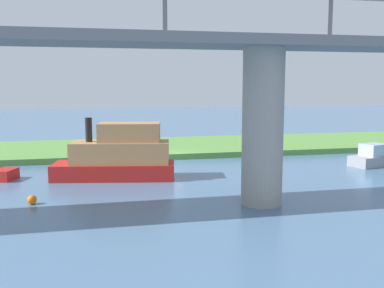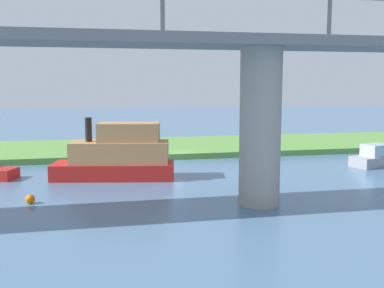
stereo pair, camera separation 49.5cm
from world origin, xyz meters
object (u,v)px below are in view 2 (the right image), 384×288
object	(u,v)px
mooring_post	(164,148)
motorboat_red	(118,156)
person_on_bank	(103,144)
marker_buoy	(30,199)
bridge_pylon	(260,128)
skiff_small	(380,158)

from	to	relation	value
mooring_post	motorboat_red	distance (m)	8.21
motorboat_red	person_on_bank	bearing A→B (deg)	-84.33
marker_buoy	bridge_pylon	bearing A→B (deg)	167.61
bridge_pylon	skiff_small	size ratio (longest dim) A/B	1.50
motorboat_red	mooring_post	bearing A→B (deg)	-120.36
person_on_bank	skiff_small	bearing A→B (deg)	158.44
person_on_bank	marker_buoy	world-z (taller)	person_on_bank
mooring_post	marker_buoy	distance (m)	15.53
motorboat_red	marker_buoy	size ratio (longest dim) A/B	16.77
person_on_bank	bridge_pylon	bearing A→B (deg)	114.74
mooring_post	skiff_small	bearing A→B (deg)	157.89
person_on_bank	skiff_small	xyz separation A→B (m)	(-21.01, 8.30, -0.59)
person_on_bank	motorboat_red	distance (m)	8.92
bridge_pylon	skiff_small	world-z (taller)	bridge_pylon
mooring_post	marker_buoy	size ratio (longest dim) A/B	1.78
person_on_bank	mooring_post	size ratio (longest dim) A/B	1.56
mooring_post	skiff_small	distance (m)	17.27
person_on_bank	mooring_post	world-z (taller)	person_on_bank
mooring_post	motorboat_red	world-z (taller)	motorboat_red
skiff_small	marker_buoy	size ratio (longest dim) A/B	10.83
mooring_post	motorboat_red	xyz separation A→B (m)	(4.14, 7.07, 0.57)
skiff_small	marker_buoy	world-z (taller)	skiff_small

